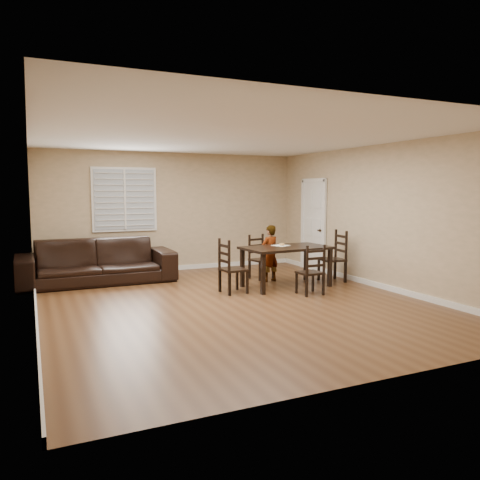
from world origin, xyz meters
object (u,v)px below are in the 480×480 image
chair_near (258,258)px  chair_left (228,269)px  dining_table (286,251)px  chair_far (313,273)px  child (270,253)px  donut (282,244)px  chair_right (338,258)px  sofa (97,261)px

chair_near → chair_left: 1.62m
dining_table → chair_far: bearing=-90.4°
child → donut: child is taller
chair_left → dining_table: bearing=-90.4°
chair_far → donut: (-0.05, 1.05, 0.39)m
chair_left → child: size_ratio=0.86×
chair_right → donut: size_ratio=9.75×
chair_near → chair_far: chair_near is taller
child → chair_far: bearing=79.4°
chair_right → sofa: size_ratio=0.35×
chair_left → sofa: bearing=41.5°
dining_table → chair_right: (1.24, 0.07, -0.22)m
chair_far → child: size_ratio=0.78×
chair_right → donut: 1.28m
dining_table → child: 0.61m
chair_right → sofa: (-4.49, 1.79, -0.04)m
child → sofa: 3.46m
child → sofa: size_ratio=0.38×
chair_near → donut: size_ratio=8.66×
child → chair_near: bearing=-98.0°
sofa → chair_left: bearing=-44.5°
chair_near → sofa: chair_near is taller
dining_table → chair_far: chair_far is taller
dining_table → chair_left: chair_left is taller
chair_left → sofa: chair_left is taller
child → donut: bearing=82.5°
chair_near → donut: 0.94m
dining_table → donut: 0.22m
dining_table → chair_right: chair_right is taller
chair_right → child: child is taller
sofa → chair_right: bearing=-22.0°
chair_left → child: 1.40m
chair_far → chair_left: 1.52m
dining_table → chair_left: size_ratio=1.75×
chair_left → donut: bearing=-82.1°
chair_left → chair_right: chair_right is taller
donut → dining_table: bearing=-92.4°
dining_table → chair_near: bearing=91.0°
dining_table → sofa: sofa is taller
child → donut: 0.47m
chair_near → child: (0.05, -0.44, 0.15)m
chair_left → sofa: size_ratio=0.33×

